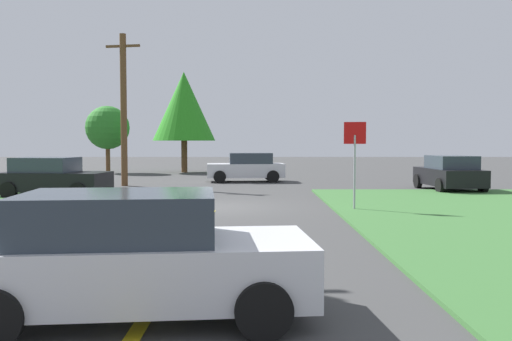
{
  "coord_description": "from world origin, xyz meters",
  "views": [
    {
      "loc": [
        1.42,
        -18.59,
        2.27
      ],
      "look_at": [
        1.43,
        4.28,
        1.03
      ],
      "focal_mm": 37.94,
      "sensor_mm": 36.0,
      "label": 1
    }
  ],
  "objects_px": {
    "pine_tree_center": "(184,106)",
    "utility_pole_mid": "(124,108)",
    "parked_car_near_building": "(52,177)",
    "car_on_crossroad": "(449,173)",
    "stop_sign": "(355,149)",
    "car_behind_on_main_road": "(135,256)",
    "oak_tree_left": "(107,128)",
    "car_approaching_junction": "(247,167)"
  },
  "relations": [
    {
      "from": "stop_sign",
      "to": "car_approaching_junction",
      "type": "relative_size",
      "value": 0.65
    },
    {
      "from": "parked_car_near_building",
      "to": "car_approaching_junction",
      "type": "height_order",
      "value": "same"
    },
    {
      "from": "oak_tree_left",
      "to": "pine_tree_center",
      "type": "height_order",
      "value": "pine_tree_center"
    },
    {
      "from": "parked_car_near_building",
      "to": "stop_sign",
      "type": "bearing_deg",
      "value": -14.09
    },
    {
      "from": "utility_pole_mid",
      "to": "stop_sign",
      "type": "bearing_deg",
      "value": -45.23
    },
    {
      "from": "utility_pole_mid",
      "to": "oak_tree_left",
      "type": "xyz_separation_m",
      "value": [
        -3.97,
        11.44,
        -0.7
      ]
    },
    {
      "from": "parked_car_near_building",
      "to": "car_on_crossroad",
      "type": "distance_m",
      "value": 17.41
    },
    {
      "from": "car_behind_on_main_road",
      "to": "oak_tree_left",
      "type": "height_order",
      "value": "oak_tree_left"
    },
    {
      "from": "stop_sign",
      "to": "car_on_crossroad",
      "type": "bearing_deg",
      "value": -119.19
    },
    {
      "from": "car_behind_on_main_road",
      "to": "car_approaching_junction",
      "type": "relative_size",
      "value": 1.02
    },
    {
      "from": "parked_car_near_building",
      "to": "utility_pole_mid",
      "type": "distance_m",
      "value": 6.58
    },
    {
      "from": "utility_pole_mid",
      "to": "pine_tree_center",
      "type": "bearing_deg",
      "value": 82.98
    },
    {
      "from": "parked_car_near_building",
      "to": "pine_tree_center",
      "type": "bearing_deg",
      "value": 87.12
    },
    {
      "from": "car_behind_on_main_road",
      "to": "pine_tree_center",
      "type": "xyz_separation_m",
      "value": [
        -3.69,
        32.62,
        4.0
      ]
    },
    {
      "from": "car_approaching_junction",
      "to": "utility_pole_mid",
      "type": "xyz_separation_m",
      "value": [
        -6.19,
        -2.83,
        3.14
      ]
    },
    {
      "from": "utility_pole_mid",
      "to": "pine_tree_center",
      "type": "relative_size",
      "value": 1.05
    },
    {
      "from": "parked_car_near_building",
      "to": "car_approaching_junction",
      "type": "xyz_separation_m",
      "value": [
        7.77,
        8.4,
        -0.0
      ]
    },
    {
      "from": "stop_sign",
      "to": "parked_car_near_building",
      "type": "distance_m",
      "value": 12.37
    },
    {
      "from": "stop_sign",
      "to": "utility_pole_mid",
      "type": "distance_m",
      "value": 14.21
    },
    {
      "from": "car_on_crossroad",
      "to": "utility_pole_mid",
      "type": "xyz_separation_m",
      "value": [
        -15.61,
        2.74,
        3.14
      ]
    },
    {
      "from": "stop_sign",
      "to": "parked_car_near_building",
      "type": "bearing_deg",
      "value": -12.13
    },
    {
      "from": "stop_sign",
      "to": "car_approaching_junction",
      "type": "xyz_separation_m",
      "value": [
        -3.72,
        12.83,
        -1.21
      ]
    },
    {
      "from": "car_approaching_junction",
      "to": "parked_car_near_building",
      "type": "bearing_deg",
      "value": 42.26
    },
    {
      "from": "stop_sign",
      "to": "car_on_crossroad",
      "type": "height_order",
      "value": "stop_sign"
    },
    {
      "from": "stop_sign",
      "to": "car_behind_on_main_road",
      "type": "bearing_deg",
      "value": 74.93
    },
    {
      "from": "car_on_crossroad",
      "to": "car_approaching_junction",
      "type": "xyz_separation_m",
      "value": [
        -9.42,
        5.58,
        -0.0
      ]
    },
    {
      "from": "parked_car_near_building",
      "to": "car_behind_on_main_road",
      "type": "bearing_deg",
      "value": -58.97
    },
    {
      "from": "utility_pole_mid",
      "to": "oak_tree_left",
      "type": "distance_m",
      "value": 12.13
    },
    {
      "from": "car_on_crossroad",
      "to": "car_behind_on_main_road",
      "type": "distance_m",
      "value": 20.75
    },
    {
      "from": "parked_car_near_building",
      "to": "pine_tree_center",
      "type": "xyz_separation_m",
      "value": [
        3.05,
        17.52,
        4.0
      ]
    },
    {
      "from": "parked_car_near_building",
      "to": "oak_tree_left",
      "type": "distance_m",
      "value": 17.35
    },
    {
      "from": "car_on_crossroad",
      "to": "car_approaching_junction",
      "type": "distance_m",
      "value": 10.94
    },
    {
      "from": "parked_car_near_building",
      "to": "car_approaching_junction",
      "type": "relative_size",
      "value": 1.0
    },
    {
      "from": "car_on_crossroad",
      "to": "car_approaching_junction",
      "type": "height_order",
      "value": "same"
    },
    {
      "from": "parked_car_near_building",
      "to": "oak_tree_left",
      "type": "xyz_separation_m",
      "value": [
        -2.4,
        17.01,
        2.44
      ]
    },
    {
      "from": "parked_car_near_building",
      "to": "oak_tree_left",
      "type": "height_order",
      "value": "oak_tree_left"
    },
    {
      "from": "car_behind_on_main_road",
      "to": "pine_tree_center",
      "type": "distance_m",
      "value": 33.07
    },
    {
      "from": "pine_tree_center",
      "to": "utility_pole_mid",
      "type": "bearing_deg",
      "value": -97.02
    },
    {
      "from": "car_behind_on_main_road",
      "to": "utility_pole_mid",
      "type": "distance_m",
      "value": 21.53
    },
    {
      "from": "parked_car_near_building",
      "to": "utility_pole_mid",
      "type": "xyz_separation_m",
      "value": [
        1.57,
        5.57,
        3.14
      ]
    },
    {
      "from": "car_on_crossroad",
      "to": "car_approaching_junction",
      "type": "bearing_deg",
      "value": 56.16
    },
    {
      "from": "car_approaching_junction",
      "to": "oak_tree_left",
      "type": "xyz_separation_m",
      "value": [
        -10.16,
        8.61,
        2.44
      ]
    }
  ]
}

